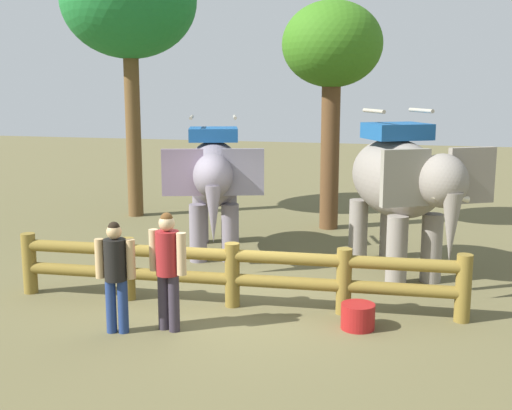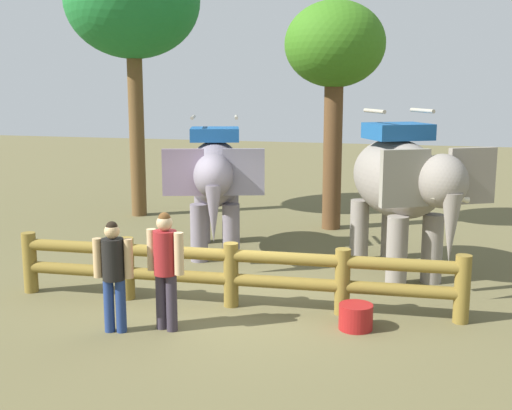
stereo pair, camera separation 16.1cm
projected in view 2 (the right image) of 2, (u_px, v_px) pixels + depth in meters
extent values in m
plane|color=brown|center=(232.00, 305.00, 10.67)|extent=(60.00, 60.00, 0.00)
cylinder|color=olive|center=(30.00, 262.00, 11.26)|extent=(0.24, 0.24, 1.05)
cylinder|color=olive|center=(127.00, 268.00, 10.89)|extent=(0.24, 0.24, 1.05)
cylinder|color=olive|center=(231.00, 275.00, 10.52)|extent=(0.24, 0.24, 1.05)
cylinder|color=olive|center=(342.00, 282.00, 10.16)|extent=(0.24, 0.24, 1.05)
cylinder|color=olive|center=(462.00, 289.00, 9.79)|extent=(0.24, 0.24, 1.05)
cylinder|color=olive|center=(231.00, 279.00, 10.54)|extent=(7.16, 0.62, 0.20)
cylinder|color=olive|center=(231.00, 255.00, 10.46)|extent=(7.16, 0.62, 0.20)
cylinder|color=slate|center=(231.00, 232.00, 13.24)|extent=(0.35, 0.35, 1.18)
cylinder|color=slate|center=(199.00, 233.00, 13.21)|extent=(0.35, 0.35, 1.18)
cylinder|color=slate|center=(231.00, 217.00, 14.80)|extent=(0.35, 0.35, 1.18)
cylinder|color=slate|center=(202.00, 217.00, 14.78)|extent=(0.35, 0.35, 1.18)
ellipsoid|color=slate|center=(215.00, 173.00, 13.81)|extent=(1.93, 2.89, 1.38)
ellipsoid|color=slate|center=(213.00, 175.00, 12.23)|extent=(0.98, 1.07, 0.84)
cube|color=slate|center=(244.00, 172.00, 12.36)|extent=(0.78, 0.35, 0.88)
cube|color=slate|center=(183.00, 172.00, 12.31)|extent=(0.78, 0.35, 0.88)
cone|color=slate|center=(213.00, 214.00, 12.05)|extent=(0.31, 0.31, 1.08)
cube|color=#1A5191|center=(215.00, 134.00, 13.66)|extent=(1.22, 1.15, 0.28)
cylinder|color=#A59E8C|center=(236.00, 117.00, 13.61)|extent=(0.31, 0.78, 0.07)
cylinder|color=#A59E8C|center=(193.00, 117.00, 13.57)|extent=(0.31, 0.78, 0.07)
cylinder|color=gray|center=(432.00, 249.00, 11.78)|extent=(0.38, 0.38, 1.26)
cylinder|color=gray|center=(397.00, 251.00, 11.62)|extent=(0.38, 0.38, 1.26)
cylinder|color=gray|center=(391.00, 229.00, 13.40)|extent=(0.38, 0.38, 1.26)
cylinder|color=gray|center=(359.00, 230.00, 13.24)|extent=(0.38, 0.38, 1.26)
ellipsoid|color=gray|center=(396.00, 178.00, 12.29)|extent=(2.49, 3.09, 1.47)
ellipsoid|color=gray|center=(442.00, 181.00, 10.66)|extent=(1.16, 1.22, 0.90)
cube|color=gray|center=(472.00, 176.00, 10.91)|extent=(0.79, 0.52, 0.94)
cube|color=gray|center=(405.00, 178.00, 10.62)|extent=(0.79, 0.52, 0.94)
cone|color=gray|center=(450.00, 228.00, 10.48)|extent=(0.34, 0.34, 1.15)
cone|color=beige|center=(458.00, 199.00, 10.52)|extent=(0.38, 0.28, 0.16)
cone|color=beige|center=(440.00, 200.00, 10.44)|extent=(0.38, 0.28, 0.16)
cube|color=#194F8B|center=(398.00, 131.00, 12.13)|extent=(1.40, 1.35, 0.29)
cylinder|color=#A59E8C|center=(422.00, 111.00, 12.18)|extent=(0.48, 0.78, 0.07)
cylinder|color=#A59E8C|center=(375.00, 111.00, 11.95)|extent=(0.48, 0.78, 0.07)
cylinder|color=#332C37|center=(172.00, 303.00, 9.48)|extent=(0.16, 0.16, 0.84)
cylinder|color=#332C37|center=(161.00, 301.00, 9.57)|extent=(0.16, 0.16, 0.84)
cylinder|color=maroon|center=(165.00, 253.00, 9.39)|extent=(0.41, 0.41, 0.65)
cylinder|color=tan|center=(179.00, 254.00, 9.27)|extent=(0.14, 0.14, 0.61)
cylinder|color=tan|center=(152.00, 250.00, 9.50)|extent=(0.14, 0.14, 0.61)
sphere|color=tan|center=(164.00, 223.00, 9.31)|extent=(0.23, 0.23, 0.23)
sphere|color=#593819|center=(164.00, 219.00, 9.30)|extent=(0.18, 0.18, 0.18)
cylinder|color=navy|center=(121.00, 306.00, 9.44)|extent=(0.15, 0.15, 0.79)
cylinder|color=navy|center=(109.00, 306.00, 9.45)|extent=(0.15, 0.15, 0.79)
cylinder|color=black|center=(113.00, 259.00, 9.32)|extent=(0.37, 0.37, 0.60)
cylinder|color=tan|center=(129.00, 259.00, 9.30)|extent=(0.13, 0.13, 0.57)
cylinder|color=tan|center=(97.00, 258.00, 9.34)|extent=(0.13, 0.13, 0.57)
sphere|color=tan|center=(112.00, 231.00, 9.25)|extent=(0.22, 0.22, 0.22)
sphere|color=black|center=(112.00, 227.00, 9.23)|extent=(0.17, 0.17, 0.17)
cylinder|color=brown|center=(137.00, 129.00, 17.54)|extent=(0.41, 0.41, 4.73)
ellipsoid|color=#1C6D2D|center=(132.00, 0.00, 16.93)|extent=(3.52, 3.52, 2.99)
cylinder|color=brown|center=(333.00, 152.00, 15.99)|extent=(0.46, 0.46, 3.83)
ellipsoid|color=#346D18|center=(335.00, 44.00, 15.52)|extent=(2.41, 2.41, 2.05)
cylinder|color=maroon|center=(356.00, 317.00, 9.59)|extent=(0.50, 0.50, 0.38)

